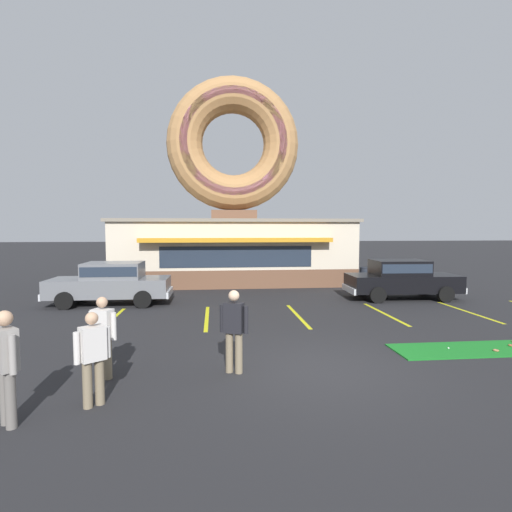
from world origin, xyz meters
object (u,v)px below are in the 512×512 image
car_grey (111,281)px  pedestrian_blue_sweater_man (234,327)px  golf_ball (448,348)px  car_black (401,278)px  trash_bin (366,277)px  pedestrian_hooded_kid (6,362)px  pedestrian_clipboard_woman (93,355)px  pedestrian_leather_jacket_man (103,334)px

car_grey → pedestrian_blue_sweater_man: size_ratio=2.73×
golf_ball → car_black: 7.13m
golf_ball → pedestrian_blue_sweater_man: bearing=-169.7°
car_black → car_grey: bearing=179.9°
golf_ball → pedestrian_blue_sweater_man: (-5.15, -0.94, 0.88)m
car_grey → trash_bin: size_ratio=4.68×
pedestrian_blue_sweater_man → pedestrian_hooded_kid: 3.86m
pedestrian_hooded_kid → car_black: bearing=41.9°
pedestrian_blue_sweater_man → trash_bin: 13.17m
pedestrian_clipboard_woman → trash_bin: pedestrian_clipboard_woman is taller
golf_ball → pedestrian_leather_jacket_man: bearing=-172.7°
pedestrian_leather_jacket_man → trash_bin: 14.71m
car_black → pedestrian_leather_jacket_man: 12.47m
car_grey → pedestrian_hooded_kid: 9.61m
golf_ball → car_grey: size_ratio=0.01×
pedestrian_leather_jacket_man → pedestrian_clipboard_woman: pedestrian_leather_jacket_man is taller
car_black → pedestrian_leather_jacket_man: size_ratio=2.90×
car_black → trash_bin: bearing=93.1°
golf_ball → pedestrian_blue_sweater_man: size_ratio=0.03×
car_grey → car_black: same height
golf_ball → pedestrian_clipboard_woman: pedestrian_clipboard_woman is taller
car_grey → pedestrian_clipboard_woman: 9.21m
golf_ball → car_grey: (-9.45, 6.80, 0.82)m
car_black → golf_ball: bearing=-107.2°
pedestrian_hooded_kid → pedestrian_leather_jacket_man: 1.99m
pedestrian_hooded_kid → pedestrian_clipboard_woman: pedestrian_hooded_kid is taller
car_black → trash_bin: size_ratio=4.74×
pedestrian_hooded_kid → car_grey: bearing=95.4°
car_black → pedestrian_hooded_kid: size_ratio=2.69×
golf_ball → pedestrian_leather_jacket_man: pedestrian_leather_jacket_man is taller
trash_bin → golf_ball: bearing=-100.6°
car_black → trash_bin: car_black is taller
pedestrian_leather_jacket_man → trash_bin: pedestrian_leather_jacket_man is taller
pedestrian_hooded_kid → pedestrian_clipboard_woman: bearing=28.2°
pedestrian_blue_sweater_man → golf_ball: bearing=10.3°
pedestrian_hooded_kid → trash_bin: pedestrian_hooded_kid is taller
car_grey → pedestrian_clipboard_woman: size_ratio=2.93×
pedestrian_hooded_kid → pedestrian_leather_jacket_man: size_ratio=1.08×
pedestrian_hooded_kid → pedestrian_blue_sweater_man: bearing=28.3°
golf_ball → pedestrian_clipboard_woman: 7.86m
pedestrian_leather_jacket_man → trash_bin: bearing=49.3°
car_grey → pedestrian_hooded_kid: bearing=-84.6°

